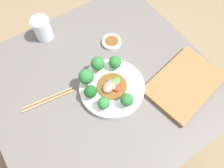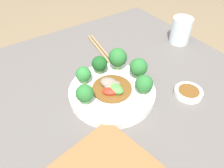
# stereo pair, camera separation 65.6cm
# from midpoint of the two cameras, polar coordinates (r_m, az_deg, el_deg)

# --- Properties ---
(table) EXTENTS (0.85, 0.81, 0.73)m
(table) POSITION_cam_midpoint_polar(r_m,az_deg,el_deg) (1.03, 14.33, -31.42)
(table) COLOR #5B5651
(table) RESTS_ON ground_plane
(plate) EXTENTS (0.25, 0.25, 0.02)m
(plate) POSITION_cam_midpoint_polar(r_m,az_deg,el_deg) (0.66, 18.17, -25.66)
(plate) COLOR white
(plate) RESTS_ON table
(broccoli_west) EXTENTS (0.05, 0.05, 0.06)m
(broccoli_west) POSITION_cam_midpoint_polar(r_m,az_deg,el_deg) (0.64, 14.04, -18.34)
(broccoli_west) COLOR #89B76B
(broccoli_west) RESTS_ON plate
(broccoli_southwest) EXTENTS (0.04, 0.04, 0.05)m
(broccoli_southwest) POSITION_cam_midpoint_polar(r_m,az_deg,el_deg) (0.62, 10.59, -22.51)
(broccoli_southwest) COLOR #7AAD5B
(broccoli_southwest) RESTS_ON plate
(broccoli_northeast) EXTENTS (0.05, 0.05, 0.06)m
(broccoli_northeast) POSITION_cam_midpoint_polar(r_m,az_deg,el_deg) (0.65, 27.33, -23.82)
(broccoli_northeast) COLOR #89B76B
(broccoli_northeast) RESTS_ON plate
(broccoli_northwest) EXTENTS (0.06, 0.06, 0.07)m
(broccoli_northwest) POSITION_cam_midpoint_polar(r_m,az_deg,el_deg) (0.66, 18.73, -16.16)
(broccoli_northwest) COLOR #89B76B
(broccoli_northwest) RESTS_ON plate
(broccoli_south) EXTENTS (0.05, 0.05, 0.06)m
(broccoli_south) POSITION_cam_midpoint_polar(r_m,az_deg,el_deg) (0.59, 13.12, -29.42)
(broccoli_south) COLOR #89B76B
(broccoli_south) RESTS_ON plate
(broccoli_north) EXTENTS (0.05, 0.05, 0.06)m
(broccoli_north) POSITION_cam_midpoint_polar(r_m,az_deg,el_deg) (0.67, 24.66, -18.76)
(broccoli_north) COLOR #70A356
(broccoli_north) RESTS_ON plate
(stirfry_center) EXTENTS (0.11, 0.11, 0.02)m
(stirfry_center) POSITION_cam_midpoint_polar(r_m,az_deg,el_deg) (0.64, 18.67, -25.11)
(stirfry_center) COLOR brown
(stirfry_center) RESTS_ON plate
(drinking_glass) EXTENTS (0.07, 0.07, 0.10)m
(drinking_glass) POSITION_cam_midpoint_polar(r_m,az_deg,el_deg) (0.88, 30.44, -3.93)
(drinking_glass) COLOR silver
(drinking_glass) RESTS_ON table
(chopsticks) EXTENTS (0.20, 0.05, 0.01)m
(chopsticks) POSITION_cam_midpoint_polar(r_m,az_deg,el_deg) (0.77, 10.67, -9.72)
(chopsticks) COLOR #AD7F4C
(chopsticks) RESTS_ON table
(sauce_dish) EXTENTS (0.08, 0.08, 0.02)m
(sauce_dish) POSITION_cam_midpoint_polar(r_m,az_deg,el_deg) (0.76, 35.61, -22.28)
(sauce_dish) COLOR white
(sauce_dish) RESTS_ON table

